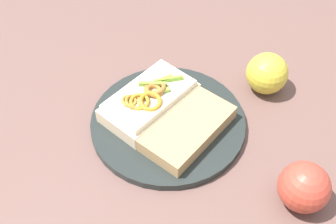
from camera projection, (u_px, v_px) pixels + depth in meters
ground_plane at (168, 125)px, 0.76m from camera, size 2.00×2.00×0.00m
plate at (168, 122)px, 0.75m from camera, size 0.26×0.26×0.01m
sandwich at (150, 100)px, 0.75m from camera, size 0.18×0.12×0.05m
bread_slice_side at (187, 128)px, 0.72m from camera, size 0.17×0.12×0.03m
apple_1 at (304, 187)px, 0.63m from camera, size 0.10×0.10×0.08m
apple_3 at (267, 73)px, 0.79m from camera, size 0.11×0.11×0.08m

